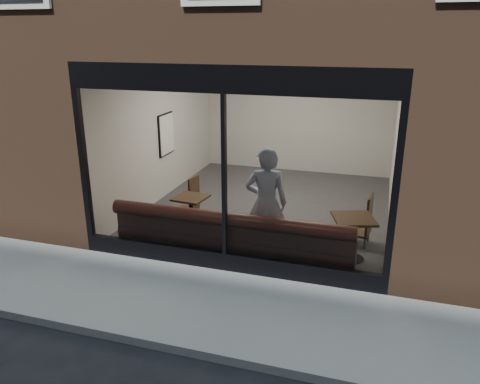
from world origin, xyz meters
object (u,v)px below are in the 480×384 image
(cafe_table_left, at_px, (191,198))
(cafe_chair_left, at_px, (186,209))
(banquette, at_px, (233,247))
(cafe_table_right, at_px, (354,219))
(cafe_chair_right, at_px, (357,232))
(person, at_px, (266,204))

(cafe_table_left, height_order, cafe_chair_left, cafe_table_left)
(banquette, relative_size, cafe_table_right, 6.18)
(cafe_table_left, relative_size, cafe_chair_left, 1.42)
(cafe_table_left, height_order, cafe_chair_right, cafe_table_left)
(cafe_table_right, xyz_separation_m, cafe_chair_right, (0.04, 0.65, -0.50))
(cafe_table_right, height_order, cafe_chair_left, cafe_table_right)
(cafe_chair_left, bearing_deg, cafe_chair_right, -176.07)
(cafe_chair_left, xyz_separation_m, cafe_chair_right, (3.36, -0.12, 0.00))
(person, bearing_deg, cafe_chair_right, -158.75)
(cafe_table_left, xyz_separation_m, cafe_table_right, (2.95, -0.16, 0.00))
(person, bearing_deg, cafe_table_left, -27.83)
(banquette, height_order, cafe_table_left, cafe_table_left)
(person, distance_m, cafe_table_right, 1.45)
(cafe_table_left, bearing_deg, cafe_chair_left, 121.29)
(cafe_table_right, xyz_separation_m, cafe_chair_left, (-3.32, 0.77, -0.50))
(person, distance_m, cafe_chair_right, 1.87)
(person, height_order, cafe_chair_left, person)
(cafe_chair_right, bearing_deg, cafe_table_left, 16.88)
(cafe_table_left, height_order, cafe_table_right, cafe_table_right)
(cafe_chair_left, height_order, cafe_chair_right, cafe_chair_right)
(cafe_table_left, bearing_deg, person, -16.12)
(cafe_table_left, bearing_deg, cafe_table_right, -3.08)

